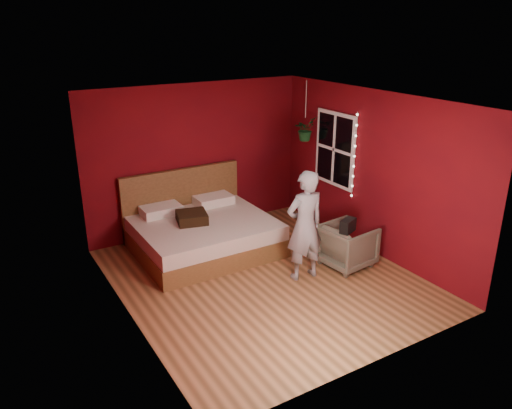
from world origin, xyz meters
TOP-DOWN VIEW (x-y plane):
  - floor at (0.00, 0.00)m, footprint 4.50×4.50m
  - room_walls at (0.00, 0.00)m, footprint 4.04×4.54m
  - window at (1.97, 0.90)m, footprint 0.05×0.97m
  - fairy_lights at (1.94, 0.37)m, footprint 0.04×0.04m
  - bed at (-0.36, 1.39)m, footprint 2.15×1.83m
  - person at (0.51, -0.25)m, footprint 0.62×0.43m
  - armchair at (1.30, -0.29)m, footprint 0.81×0.79m
  - handbag at (1.14, -0.47)m, footprint 0.30×0.23m
  - throw_pillow at (-0.54, 1.33)m, footprint 0.56×0.56m
  - hanging_plant at (1.77, 1.51)m, footprint 0.47×0.44m

SIDE VIEW (x-z plane):
  - floor at x=0.00m, z-range 0.00..0.00m
  - bed at x=-0.36m, z-range -0.28..0.90m
  - armchair at x=1.30m, z-range 0.00..0.67m
  - throw_pillow at x=-0.54m, z-range 0.54..0.70m
  - handbag at x=1.14m, z-range 0.67..0.86m
  - person at x=0.51m, z-range 0.00..1.64m
  - fairy_lights at x=1.94m, z-range 0.77..2.22m
  - window at x=1.97m, z-range 0.87..2.14m
  - room_walls at x=0.00m, z-range 0.37..2.99m
  - hanging_plant at x=1.77m, z-range 1.24..2.28m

